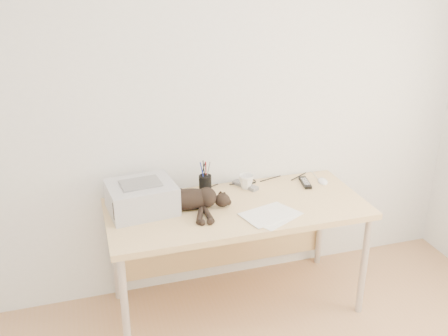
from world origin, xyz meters
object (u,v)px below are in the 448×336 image
object	(u,v)px
mug	(246,182)
mouse	(323,180)
cat	(186,201)
printer	(141,197)
pen_cup	(205,183)
desk	(233,219)

from	to	relation	value
mug	mouse	distance (m)	0.53
cat	mug	bearing A→B (deg)	30.02
printer	pen_cup	size ratio (longest dim) A/B	2.01
printer	cat	xyz separation A→B (m)	(0.26, -0.07, -0.03)
desk	mug	bearing A→B (deg)	46.41
desk	mouse	size ratio (longest dim) A/B	14.47
desk	pen_cup	xyz separation A→B (m)	(-0.14, 0.17, 0.19)
pen_cup	desk	bearing A→B (deg)	-51.52
cat	printer	bearing A→B (deg)	172.05
cat	mouse	world-z (taller)	cat
printer	mug	xyz separation A→B (m)	(0.71, 0.12, -0.04)
mug	desk	bearing A→B (deg)	-133.59
cat	mug	distance (m)	0.49
pen_cup	mouse	bearing A→B (deg)	-6.32
desk	mouse	bearing A→B (deg)	7.06
desk	mouse	distance (m)	0.69
mouse	mug	bearing A→B (deg)	-174.19
cat	desk	bearing A→B (deg)	15.34
printer	cat	world-z (taller)	printer
pen_cup	mouse	xyz separation A→B (m)	(0.80, -0.09, -0.04)
desk	pen_cup	size ratio (longest dim) A/B	7.60
desk	cat	xyz separation A→B (m)	(-0.31, -0.04, 0.19)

